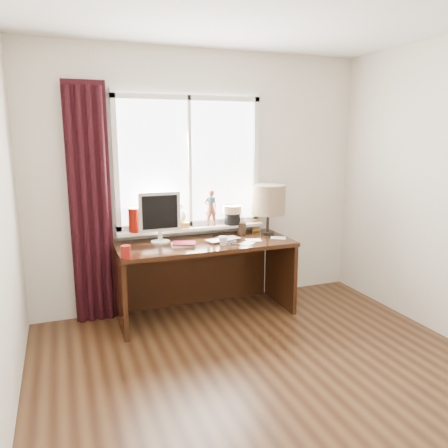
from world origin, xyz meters
name	(u,v)px	position (x,y,z in m)	size (l,w,h in m)	color
floor	(297,405)	(0.00, 0.00, 0.00)	(3.50, 4.00, 0.00)	#4B2F19
wall_back	(203,181)	(0.00, 2.00, 1.30)	(3.50, 2.60, 0.00)	beige
laptop	(223,240)	(0.07, 1.60, 0.76)	(0.34, 0.22, 0.03)	silver
mug	(223,241)	(0.02, 1.45, 0.80)	(0.09, 0.09, 0.09)	white
red_cup	(126,252)	(-0.90, 1.35, 0.80)	(0.08, 0.08, 0.11)	maroon
window	(191,181)	(-0.14, 1.95, 1.31)	(1.52, 0.22, 1.40)	white
curtain	(90,207)	(-1.13, 1.91, 1.12)	(0.38, 0.09, 2.25)	black
desk	(203,264)	(-0.10, 1.73, 0.51)	(1.70, 0.70, 0.75)	black
monitor	(160,214)	(-0.51, 1.78, 1.03)	(0.40, 0.18, 0.49)	beige
notebook_stack	(183,244)	(-0.34, 1.57, 0.77)	(0.26, 0.21, 0.03)	beige
brush_holder	(242,228)	(0.37, 1.83, 0.81)	(0.09, 0.09, 0.25)	black
icon_frame	(256,225)	(0.58, 1.92, 0.81)	(0.10, 0.04, 0.13)	gold
table_lamp	(268,200)	(0.61, 1.71, 1.11)	(0.35, 0.35, 0.52)	black
loose_papers	(260,240)	(0.42, 1.50, 0.75)	(0.57, 0.28, 0.00)	white
desk_cables	(228,240)	(0.13, 1.63, 0.75)	(0.23, 0.48, 0.01)	black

